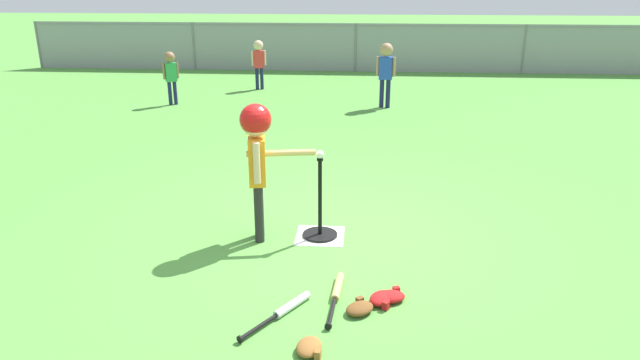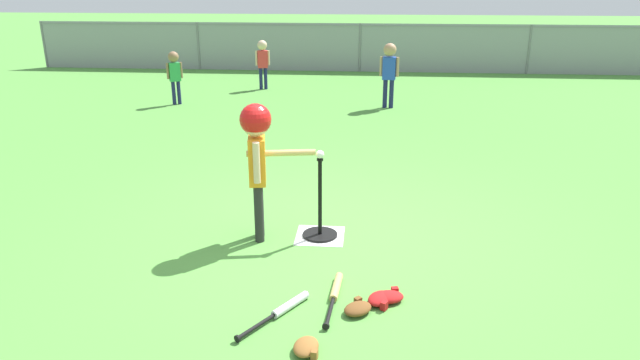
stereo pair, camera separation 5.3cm
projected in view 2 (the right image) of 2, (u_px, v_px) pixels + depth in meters
name	position (u px, v px, depth m)	size (l,w,h in m)	color
ground_plane	(337.00, 240.00, 5.23)	(60.00, 60.00, 0.00)	#51933D
home_plate	(320.00, 236.00, 5.31)	(0.44, 0.44, 0.01)	white
batting_tee	(320.00, 224.00, 5.27)	(0.32, 0.32, 0.75)	black
baseball_on_tee	(320.00, 154.00, 5.05)	(0.07, 0.07, 0.07)	white
batter_child	(257.00, 145.00, 4.97)	(0.64, 0.35, 1.25)	#262626
fielder_near_left	(263.00, 58.00, 11.79)	(0.29, 0.20, 1.00)	#191E4C
fielder_deep_left	(389.00, 67.00, 10.11)	(0.34, 0.23, 1.14)	#191E4C
fielder_near_right	(174.00, 71.00, 10.42)	(0.25, 0.19, 0.96)	#191E4C
spare_bat_silver	(284.00, 309.00, 4.11)	(0.44, 0.62, 0.06)	silver
spare_bat_wood	(335.00, 292.00, 4.33)	(0.11, 0.71, 0.06)	#DBB266
glove_by_plate	(389.00, 297.00, 4.25)	(0.25, 0.21, 0.07)	#B21919
glove_near_bats	(380.00, 299.00, 4.22)	(0.25, 0.27, 0.07)	#B21919
glove_tossed_aside	(358.00, 308.00, 4.10)	(0.27, 0.27, 0.07)	brown
glove_outfield_drop	(306.00, 347.00, 3.68)	(0.19, 0.24, 0.07)	brown
outfield_fence	(360.00, 46.00, 13.94)	(16.06, 0.06, 1.15)	slate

